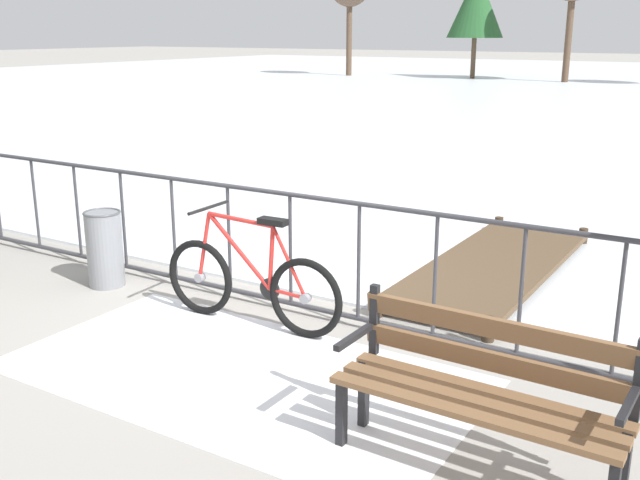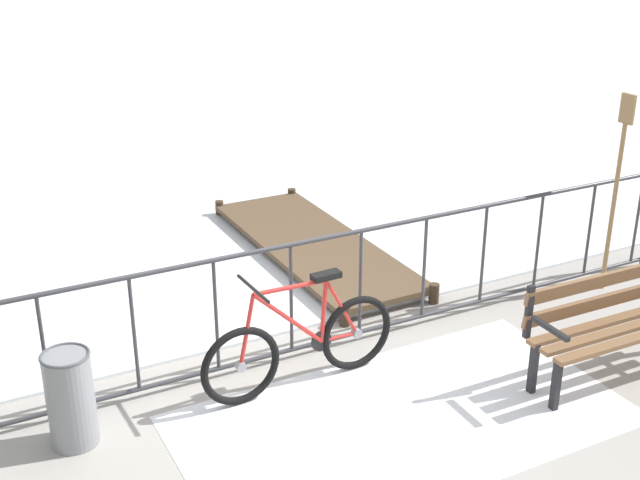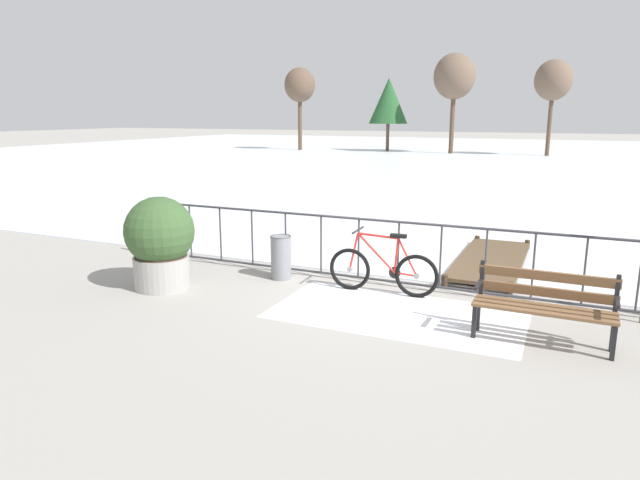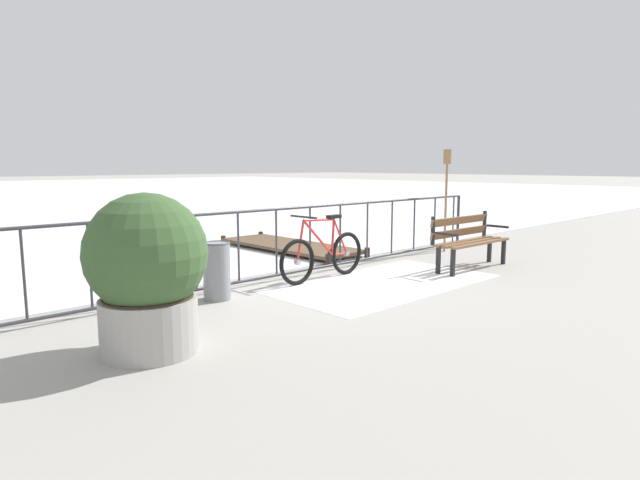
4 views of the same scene
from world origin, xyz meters
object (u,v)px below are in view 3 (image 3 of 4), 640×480
object	(u,v)px
bicycle_near_railing	(383,270)
park_bench	(544,301)
planter_with_shrub	(160,241)
trash_bin	(281,257)

from	to	relation	value
bicycle_near_railing	park_bench	xyz separation A→B (m)	(2.33, -0.99, 0.14)
planter_with_shrub	trash_bin	size ratio (longest dim) A/B	1.98
bicycle_near_railing	park_bench	bearing A→B (deg)	-23.02
planter_with_shrub	park_bench	bearing A→B (deg)	1.52
trash_bin	bicycle_near_railing	bearing A→B (deg)	-2.26
park_bench	planter_with_shrub	size ratio (longest dim) A/B	1.11
bicycle_near_railing	planter_with_shrub	world-z (taller)	planter_with_shrub
park_bench	trash_bin	bearing A→B (deg)	165.55
park_bench	trash_bin	xyz separation A→B (m)	(-4.12, 1.06, -0.14)
trash_bin	park_bench	bearing A→B (deg)	-14.45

